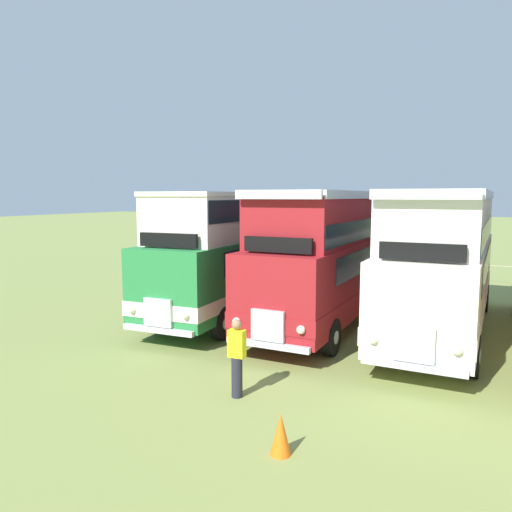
{
  "coord_description": "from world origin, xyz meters",
  "views": [
    {
      "loc": [
        -6.52,
        -16.39,
        4.35
      ],
      "look_at": [
        -14.08,
        0.96,
        2.06
      ],
      "focal_mm": 34.55,
      "sensor_mm": 36.0,
      "label": 1
    }
  ],
  "objects_px": {
    "cone_near_end": "(281,434)",
    "bus_first_in_row": "(239,247)",
    "bus_second_in_row": "(331,255)",
    "marshal_person": "(237,357)",
    "bus_third_in_row": "(444,259)"
  },
  "relations": [
    {
      "from": "bus_third_in_row",
      "to": "cone_near_end",
      "type": "bearing_deg",
      "value": -102.4
    },
    {
      "from": "marshal_person",
      "to": "bus_third_in_row",
      "type": "bearing_deg",
      "value": 63.11
    },
    {
      "from": "bus_first_in_row",
      "to": "cone_near_end",
      "type": "xyz_separation_m",
      "value": [
        5.19,
        -9.26,
        -2.11
      ]
    },
    {
      "from": "marshal_person",
      "to": "bus_first_in_row",
      "type": "bearing_deg",
      "value": 115.17
    },
    {
      "from": "bus_first_in_row",
      "to": "marshal_person",
      "type": "xyz_separation_m",
      "value": [
        3.47,
        -7.38,
        -1.58
      ]
    },
    {
      "from": "bus_first_in_row",
      "to": "bus_third_in_row",
      "type": "height_order",
      "value": "bus_third_in_row"
    },
    {
      "from": "bus_second_in_row",
      "to": "marshal_person",
      "type": "bearing_deg",
      "value": -91.28
    },
    {
      "from": "bus_second_in_row",
      "to": "bus_third_in_row",
      "type": "xyz_separation_m",
      "value": [
        3.62,
        0.34,
        0.01
      ]
    },
    {
      "from": "cone_near_end",
      "to": "bus_first_in_row",
      "type": "bearing_deg",
      "value": 119.29
    },
    {
      "from": "bus_third_in_row",
      "to": "cone_near_end",
      "type": "relative_size",
      "value": 15.59
    },
    {
      "from": "cone_near_end",
      "to": "marshal_person",
      "type": "distance_m",
      "value": 2.61
    },
    {
      "from": "bus_third_in_row",
      "to": "marshal_person",
      "type": "bearing_deg",
      "value": -116.89
    },
    {
      "from": "bus_second_in_row",
      "to": "marshal_person",
      "type": "distance_m",
      "value": 7.27
    },
    {
      "from": "bus_second_in_row",
      "to": "marshal_person",
      "type": "relative_size",
      "value": 5.9
    },
    {
      "from": "bus_first_in_row",
      "to": "marshal_person",
      "type": "relative_size",
      "value": 6.07
    }
  ]
}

